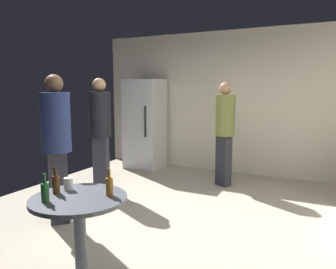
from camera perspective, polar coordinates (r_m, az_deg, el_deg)
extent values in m
cube|color=#B2A893|center=(4.32, -0.25, -14.81)|extent=(5.20, 5.20, 0.10)
cube|color=silver|center=(6.44, 10.44, 5.45)|extent=(5.32, 0.06, 2.70)
cube|color=silver|center=(6.73, -4.01, 1.82)|extent=(0.70, 0.65, 1.80)
cube|color=#262628|center=(6.32, -3.95, 2.24)|extent=(0.03, 0.03, 0.60)
cylinder|color=#4C515B|center=(3.01, -14.95, -17.35)|extent=(0.10, 0.10, 0.70)
cylinder|color=#4C515B|center=(2.88, -15.22, -10.71)|extent=(0.80, 0.80, 0.03)
cylinder|color=#8C5919|center=(2.83, -10.11, -8.92)|extent=(0.06, 0.06, 0.15)
cylinder|color=#8C5919|center=(2.80, -10.17, -6.66)|extent=(0.02, 0.02, 0.08)
cylinder|color=#593314|center=(3.00, -18.83, -8.22)|extent=(0.06, 0.06, 0.15)
cylinder|color=#593314|center=(2.97, -18.93, -6.09)|extent=(0.02, 0.02, 0.08)
cylinder|color=#26662D|center=(2.81, -20.52, -9.41)|extent=(0.06, 0.06, 0.15)
cylinder|color=#26662D|center=(2.78, -20.64, -7.15)|extent=(0.02, 0.02, 0.08)
cylinder|color=white|center=(3.07, -16.89, -8.18)|extent=(0.08, 0.08, 0.11)
cube|color=#2D2D38|center=(5.60, 9.60, -4.47)|extent=(0.27, 0.25, 0.85)
cylinder|color=olive|center=(5.49, 9.79, 3.31)|extent=(0.45, 0.45, 0.67)
sphere|color=tan|center=(5.47, 9.90, 7.87)|extent=(0.20, 0.20, 0.20)
cube|color=#2D2D38|center=(5.34, -11.48, -4.98)|extent=(0.26, 0.23, 0.88)
cylinder|color=black|center=(5.22, -11.72, 3.46)|extent=(0.43, 0.43, 0.69)
sphere|color=tan|center=(5.20, -11.87, 8.42)|extent=(0.21, 0.21, 0.21)
cube|color=#2D2D38|center=(4.23, -18.38, -8.70)|extent=(0.28, 0.28, 0.88)
cylinder|color=navy|center=(4.08, -18.87, 1.98)|extent=(0.48, 0.48, 0.70)
sphere|color=brown|center=(4.06, -19.16, 8.35)|extent=(0.21, 0.21, 0.21)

